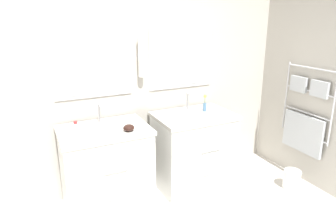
{
  "coord_description": "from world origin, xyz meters",
  "views": [
    {
      "loc": [
        -0.86,
        -1.37,
        1.93
      ],
      "look_at": [
        0.37,
        1.19,
        1.13
      ],
      "focal_mm": 32.0,
      "sensor_mm": 36.0,
      "label": 1
    }
  ],
  "objects_px": {
    "toiletry_bottle": "(76,130)",
    "flower_vase": "(205,105)",
    "vanity_left": "(107,170)",
    "vanity_right": "(195,151)",
    "amenity_bowl": "(129,128)",
    "waste_bin": "(292,179)"
  },
  "relations": [
    {
      "from": "toiletry_bottle",
      "to": "waste_bin",
      "type": "bearing_deg",
      "value": -11.9
    },
    {
      "from": "amenity_bowl",
      "to": "waste_bin",
      "type": "relative_size",
      "value": 0.47
    },
    {
      "from": "flower_vase",
      "to": "amenity_bowl",
      "type": "bearing_deg",
      "value": -167.62
    },
    {
      "from": "flower_vase",
      "to": "waste_bin",
      "type": "bearing_deg",
      "value": -37.51
    },
    {
      "from": "vanity_left",
      "to": "vanity_right",
      "type": "relative_size",
      "value": 1.0
    },
    {
      "from": "vanity_left",
      "to": "toiletry_bottle",
      "type": "height_order",
      "value": "toiletry_bottle"
    },
    {
      "from": "toiletry_bottle",
      "to": "amenity_bowl",
      "type": "relative_size",
      "value": 1.41
    },
    {
      "from": "toiletry_bottle",
      "to": "waste_bin",
      "type": "relative_size",
      "value": 0.66
    },
    {
      "from": "vanity_left",
      "to": "waste_bin",
      "type": "xyz_separation_m",
      "value": [
        2.01,
        -0.54,
        -0.32
      ]
    },
    {
      "from": "vanity_left",
      "to": "vanity_right",
      "type": "bearing_deg",
      "value": 0.0
    },
    {
      "from": "amenity_bowl",
      "to": "vanity_right",
      "type": "bearing_deg",
      "value": 8.98
    },
    {
      "from": "amenity_bowl",
      "to": "toiletry_bottle",
      "type": "bearing_deg",
      "value": 171.77
    },
    {
      "from": "vanity_left",
      "to": "toiletry_bottle",
      "type": "xyz_separation_m",
      "value": [
        -0.27,
        -0.06,
        0.5
      ]
    },
    {
      "from": "vanity_right",
      "to": "amenity_bowl",
      "type": "distance_m",
      "value": 0.95
    },
    {
      "from": "vanity_left",
      "to": "toiletry_bottle",
      "type": "distance_m",
      "value": 0.58
    },
    {
      "from": "amenity_bowl",
      "to": "waste_bin",
      "type": "bearing_deg",
      "value": -12.85
    },
    {
      "from": "toiletry_bottle",
      "to": "vanity_right",
      "type": "bearing_deg",
      "value": 2.7
    },
    {
      "from": "vanity_right",
      "to": "flower_vase",
      "type": "relative_size",
      "value": 4.46
    },
    {
      "from": "vanity_right",
      "to": "toiletry_bottle",
      "type": "distance_m",
      "value": 1.39
    },
    {
      "from": "vanity_left",
      "to": "amenity_bowl",
      "type": "bearing_deg",
      "value": -32.95
    },
    {
      "from": "toiletry_bottle",
      "to": "amenity_bowl",
      "type": "distance_m",
      "value": 0.48
    },
    {
      "from": "toiletry_bottle",
      "to": "flower_vase",
      "type": "relative_size",
      "value": 0.77
    }
  ]
}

